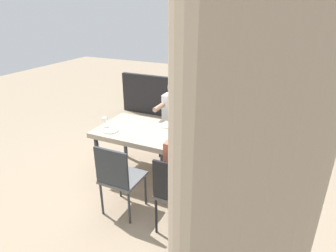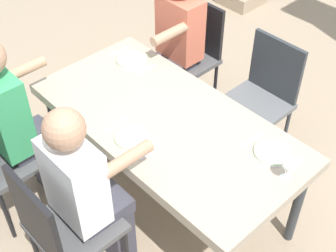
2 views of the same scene
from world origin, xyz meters
The scene contains 18 objects.
ground_plane centered at (0.00, 0.00, 0.00)m, with size 16.00×16.00×0.00m, color gray.
dining_table centered at (0.00, 0.00, 0.67)m, with size 1.74×0.86×0.74m.
chair_west_north centered at (-0.64, 0.85, 0.54)m, with size 0.44×0.44×0.93m.
chair_mid_north centered at (0.09, 0.85, 0.53)m, with size 0.44×0.44×0.92m.
chair_mid_south centered at (0.09, -0.86, 0.55)m, with size 0.44×0.44×0.95m.
diner_woman_green centered at (-0.63, 0.66, 0.69)m, with size 0.35×0.50×1.28m.
diner_man_white centered at (-0.64, -0.67, 0.71)m, with size 0.35×0.50×1.32m.
diner_guest_third centered at (0.09, -0.66, 0.69)m, with size 0.35×0.49×1.28m.
plate_0 centered at (-0.62, 0.24, 0.75)m, with size 0.23×0.23×0.02m.
fork_0 centered at (-0.77, 0.24, 0.74)m, with size 0.02×0.17×0.01m, color silver.
spoon_0 centered at (-0.47, 0.24, 0.74)m, with size 0.02×0.17×0.01m, color silver.
plate_1 centered at (-0.01, -0.26, 0.75)m, with size 0.22×0.22×0.02m.
fork_1 centered at (-0.16, -0.26, 0.74)m, with size 0.02×0.17×0.01m, color silver.
spoon_1 centered at (0.14, -0.26, 0.74)m, with size 0.02×0.17×0.01m, color silver.
plate_2 centered at (0.61, 0.24, 0.75)m, with size 0.22×0.22×0.02m.
wine_glass_2 centered at (0.78, 0.14, 0.85)m, with size 0.08×0.08×0.15m.
fork_2 centered at (0.46, 0.24, 0.74)m, with size 0.02×0.17×0.01m, color silver.
spoon_2 centered at (0.76, 0.24, 0.74)m, with size 0.02×0.17×0.01m, color silver.
Camera 2 is at (1.56, -1.45, 2.64)m, focal length 50.45 mm.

